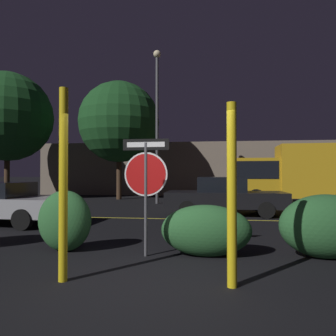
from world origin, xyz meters
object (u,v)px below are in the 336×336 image
object	(u,v)px
yellow_pole_left	(63,184)
tree_0	(119,122)
hedge_bush_2	(206,230)
hedge_bush_1	(65,221)
street_lamp	(157,111)
passing_car_1	(1,203)
delivery_truck	(295,173)
yellow_pole_right	(232,194)
passing_car_2	(224,196)
tree_1	(7,117)
stop_sign	(146,174)
hedge_bush_3	(327,226)

from	to	relation	value
yellow_pole_left	tree_0	distance (m)	15.81
hedge_bush_2	tree_0	bearing A→B (deg)	112.82
yellow_pole_left	hedge_bush_1	distance (m)	2.13
hedge_bush_1	street_lamp	xyz separation A→B (m)	(0.12, 10.77, 4.31)
hedge_bush_1	passing_car_1	world-z (taller)	passing_car_1
delivery_truck	tree_0	world-z (taller)	tree_0
yellow_pole_right	street_lamp	xyz separation A→B (m)	(-3.18, 12.48, 3.62)
hedge_bush_1	delivery_truck	size ratio (longest dim) A/B	0.19
passing_car_2	tree_1	xyz separation A→B (m)	(-12.98, 5.69, 4.37)
hedge_bush_2	passing_car_1	xyz separation A→B (m)	(-6.56, 3.22, 0.18)
delivery_truck	stop_sign	bearing A→B (deg)	156.15
delivery_truck	tree_1	xyz separation A→B (m)	(-16.67, 1.25, 3.48)
passing_car_2	street_lamp	size ratio (longest dim) A/B	0.57
stop_sign	hedge_bush_2	distance (m)	1.61
yellow_pole_left	hedge_bush_3	distance (m)	4.84
passing_car_1	yellow_pole_right	bearing A→B (deg)	58.15
passing_car_1	tree_0	xyz separation A→B (m)	(0.97, 10.07, 4.12)
yellow_pole_left	passing_car_2	size ratio (longest dim) A/B	0.62
stop_sign	yellow_pole_right	size ratio (longest dim) A/B	0.87
stop_sign	hedge_bush_2	xyz separation A→B (m)	(1.16, 0.14, -1.10)
hedge_bush_1	street_lamp	world-z (taller)	street_lamp
delivery_truck	tree_0	distance (m)	10.64
tree_1	passing_car_2	bearing A→B (deg)	-23.66
yellow_pole_right	hedge_bush_3	distance (m)	2.71
street_lamp	yellow_pole_right	bearing A→B (deg)	-75.72
yellow_pole_left	hedge_bush_3	world-z (taller)	yellow_pole_left
yellow_pole_right	hedge_bush_2	world-z (taller)	yellow_pole_right
stop_sign	delivery_truck	distance (m)	12.37
passing_car_1	stop_sign	bearing A→B (deg)	61.41
yellow_pole_left	tree_0	world-z (taller)	tree_0
yellow_pole_right	passing_car_1	size ratio (longest dim) A/B	0.56
yellow_pole_left	tree_1	bearing A→B (deg)	126.37
tree_0	tree_1	bearing A→B (deg)	-170.94
yellow_pole_right	delivery_truck	size ratio (longest dim) A/B	0.39
hedge_bush_2	tree_1	size ratio (longest dim) A/B	0.22
hedge_bush_2	passing_car_2	xyz separation A→B (m)	(0.60, 6.52, 0.22)
tree_1	hedge_bush_1	bearing A→B (deg)	-52.12
hedge_bush_3	passing_car_2	xyz separation A→B (m)	(-1.67, 6.37, 0.12)
passing_car_1	tree_1	distance (m)	11.58
passing_car_2	hedge_bush_1	bearing A→B (deg)	-27.74
stop_sign	tree_0	xyz separation A→B (m)	(-4.43, 13.43, 3.19)
passing_car_1	delivery_truck	world-z (taller)	delivery_truck
yellow_pole_right	hedge_bush_2	distance (m)	1.91
delivery_truck	tree_1	size ratio (longest dim) A/B	0.85
stop_sign	yellow_pole_left	world-z (taller)	yellow_pole_left
hedge_bush_3	tree_0	xyz separation A→B (m)	(-7.86, 13.14, 4.18)
yellow_pole_right	tree_0	size ratio (longest dim) A/B	0.36
stop_sign	yellow_pole_left	xyz separation A→B (m)	(-0.93, -1.62, -0.15)
yellow_pole_right	tree_1	bearing A→B (deg)	132.61
yellow_pole_left	delivery_truck	bearing A→B (deg)	63.35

